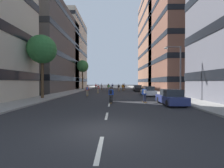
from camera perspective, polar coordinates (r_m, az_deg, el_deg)
The scene contains 27 objects.
ground_plane at distance 38.32m, azimuth 0.04°, elevation -2.60°, with size 186.42×186.42×0.00m, color #28282B.
sidewalk_left at distance 43.24m, azimuth -11.92°, elevation -2.14°, with size 3.44×85.44×0.14m, color gray.
sidewalk_right at distance 43.04m, azimuth 12.19°, elevation -2.16°, with size 3.44×85.44×0.14m, color gray.
lane_markings at distance 40.24m, azimuth 0.07°, elevation -2.43°, with size 0.16×72.20×0.01m.
building_left_mid at distance 43.65m, azimuth -26.37°, elevation 11.19°, with size 16.76×22.82×20.23m.
building_left_far at distance 58.69m, azimuth -19.02°, elevation 10.58°, with size 16.76×19.38×24.42m.
building_right_mid at distance 45.51m, azimuth 26.80°, elevation 21.68°, with size 16.76×16.64×36.93m.
building_right_far at distance 59.20m, azimuth 19.66°, elevation 14.49°, with size 16.76×23.61×32.51m.
parked_car_near at distance 37.39m, azimuth 9.38°, elevation -1.62°, with size 1.82×4.40×1.52m.
parked_car_mid at distance 26.17m, azimuth 13.12°, elevation -2.64°, with size 1.82×4.40×1.52m.
parked_car_far at distance 16.36m, azimuth 20.84°, elevation -4.69°, with size 1.82×4.40×1.52m.
street_tree_near at distance 47.68m, azimuth -10.78°, elevation 6.39°, with size 3.57×3.57×8.65m.
street_tree_mid at distance 22.84m, azimuth -24.30°, elevation 11.42°, with size 3.73×3.73×8.26m.
streetlamp_right at distance 20.77m, azimuth 22.96°, elevation 5.94°, with size 2.13×0.30×6.50m.
skater_0 at distance 44.31m, azimuth -3.87°, elevation -0.87°, with size 0.57×0.92×1.78m.
skater_1 at distance 39.18m, azimuth 3.93°, elevation -1.09°, with size 0.55×0.92×1.78m.
skater_2 at distance 41.49m, azimuth 4.29°, elevation -0.94°, with size 0.56×0.92×1.78m.
skater_3 at distance 41.31m, azimuth -1.43°, elevation -0.95°, with size 0.55×0.91×1.78m.
skater_4 at distance 31.83m, azimuth -5.20°, elevation -1.46°, with size 0.57×0.92×1.78m.
skater_5 at distance 48.16m, azimuth -5.98°, elevation -0.71°, with size 0.53×0.90×1.78m.
skater_6 at distance 16.16m, azimuth -0.37°, elevation -3.58°, with size 0.56×0.92×1.78m.
skater_7 at distance 38.15m, azimuth 2.49°, elevation -1.13°, with size 0.57×0.92×1.78m.
skater_8 at distance 25.27m, azimuth -9.08°, elevation -2.03°, with size 0.56×0.92×1.78m.
skater_9 at distance 17.14m, azimuth 11.90°, elevation -3.35°, with size 0.57×0.92×1.78m.
skater_10 at distance 39.61m, azimuth -1.21°, elevation -1.07°, with size 0.57×0.92×1.78m.
skater_11 at distance 47.35m, azimuth 0.19°, elevation -0.73°, with size 0.54×0.90×1.78m.
skater_12 at distance 46.63m, azimuth 4.59°, elevation -0.80°, with size 0.54×0.91×1.78m.
Camera 1 is at (0.49, -7.18, 2.23)m, focal length 24.87 mm.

